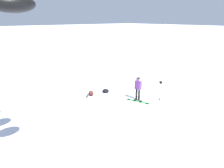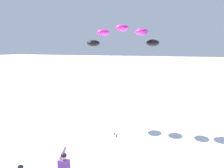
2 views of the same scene
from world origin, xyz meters
TOP-DOWN VIEW (x-y plane):
  - ground_plane at (0.00, 0.00)m, footprint 300.00×300.00m
  - snowboarder at (0.55, -0.03)m, footprint 0.63×0.53m
  - snowboard at (0.36, -0.23)m, footprint 0.72×1.71m
  - gear_bag_large at (-0.19, 2.51)m, footprint 0.61×0.60m
  - camera_tripod at (1.57, -1.11)m, footprint 0.64×0.59m
  - gear_bag_small at (-1.29, 2.83)m, footprint 0.63×0.78m
  - ski_poles at (-3.28, 0.37)m, footprint 0.31×0.37m

SIDE VIEW (x-z plane):
  - ground_plane at x=0.00m, z-range 0.00..0.00m
  - snowboard at x=0.36m, z-range -0.03..0.07m
  - gear_bag_small at x=-1.29m, z-range 0.01..0.29m
  - gear_bag_large at x=-0.19m, z-range 0.01..0.30m
  - ski_poles at x=-3.28m, z-range 0.19..1.36m
  - camera_tripod at x=1.57m, z-range 0.29..1.67m
  - snowboarder at x=0.55m, z-range 0.16..1.82m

